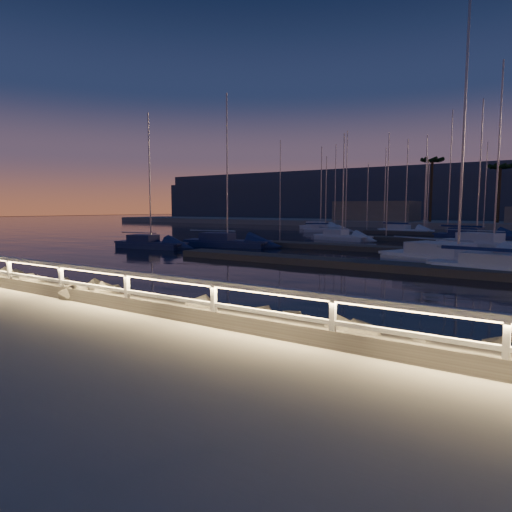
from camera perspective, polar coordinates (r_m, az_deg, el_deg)
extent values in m
plane|color=gray|center=(13.64, -18.48, -5.84)|extent=(400.00, 400.00, 0.00)
cube|color=gray|center=(12.35, -27.77, -7.95)|extent=(240.00, 5.00, 0.20)
cube|color=slate|center=(14.64, -13.76, -6.10)|extent=(240.00, 3.45, 1.29)
plane|color=black|center=(88.80, 27.11, 3.24)|extent=(320.00, 320.00, 0.00)
plane|color=black|center=(13.93, -18.31, -10.68)|extent=(400.00, 400.00, 0.00)
cube|color=silver|center=(17.75, -28.44, -1.93)|extent=(0.11, 0.11, 1.00)
cube|color=silver|center=(15.17, -23.16, -2.92)|extent=(0.11, 0.11, 1.00)
cube|color=silver|center=(12.78, -15.81, -4.27)|extent=(0.11, 0.11, 1.00)
cube|color=silver|center=(10.70, -5.30, -6.05)|extent=(0.11, 0.11, 1.00)
cube|color=silver|center=(9.15, 9.56, -8.20)|extent=(0.11, 0.11, 1.00)
cube|color=silver|center=(8.42, 28.79, -10.13)|extent=(0.11, 0.11, 1.00)
cube|color=silver|center=(13.48, -18.62, -1.68)|extent=(44.00, 0.12, 0.12)
cube|color=silver|center=(13.55, -18.55, -3.77)|extent=(44.00, 0.09, 0.09)
cube|color=#F1BC6C|center=(13.48, -18.67, -2.02)|extent=(44.00, 0.04, 0.03)
sphere|color=slate|center=(9.70, 19.92, -11.31)|extent=(0.72, 0.72, 0.72)
sphere|color=slate|center=(17.78, -26.84, -3.42)|extent=(1.07, 1.07, 1.07)
sphere|color=slate|center=(13.90, -18.48, -5.36)|extent=(0.71, 0.71, 0.71)
sphere|color=slate|center=(12.57, 0.98, -8.18)|extent=(0.76, 0.76, 0.76)
sphere|color=slate|center=(10.36, 10.57, -10.10)|extent=(0.85, 0.85, 0.85)
cube|color=#585048|center=(26.52, 10.07, -0.84)|extent=(22.00, 2.00, 0.40)
cube|color=#585048|center=(35.85, 16.57, 0.78)|extent=(22.00, 2.00, 0.40)
cube|color=#585048|center=(47.41, 20.93, 1.86)|extent=(22.00, 2.00, 0.40)
cube|color=#585048|center=(59.14, 23.58, 2.51)|extent=(22.00, 2.00, 0.40)
cube|color=gray|center=(82.83, 26.61, 3.38)|extent=(160.00, 14.00, 1.20)
cube|color=gray|center=(86.95, 14.80, 5.24)|extent=(14.00, 8.00, 4.00)
cylinder|color=#473921|center=(82.28, 21.05, 7.68)|extent=(0.44, 0.44, 10.50)
cylinder|color=#473921|center=(81.58, 28.09, 6.87)|extent=(0.44, 0.44, 9.00)
cube|color=#3B475C|center=(164.11, 8.53, 7.13)|extent=(120.00, 25.00, 18.00)
cube|color=navy|center=(38.75, -12.97, 1.18)|extent=(6.19, 2.79, 0.51)
cube|color=navy|center=(38.72, -12.98, 1.66)|extent=(6.64, 2.56, 0.14)
cube|color=navy|center=(39.23, -13.93, 2.16)|extent=(2.51, 1.80, 0.60)
cylinder|color=#A5A5AA|center=(38.69, -13.17, 9.47)|extent=(0.11, 0.11, 10.37)
cylinder|color=#A5A5AA|center=(39.47, -14.41, 2.84)|extent=(3.71, 0.58, 0.07)
cube|color=silver|center=(27.97, 23.88, -1.01)|extent=(9.11, 6.03, 0.62)
cube|color=silver|center=(27.93, 23.92, -0.20)|extent=(9.61, 5.91, 0.17)
cube|color=silver|center=(28.56, 21.93, 0.81)|extent=(3.95, 3.31, 0.74)
cylinder|color=#A5A5AA|center=(28.21, 24.61, 15.41)|extent=(0.14, 0.14, 15.05)
cylinder|color=#A5A5AA|center=(28.87, 21.00, 2.03)|extent=(5.03, 2.19, 0.09)
cube|color=silver|center=(47.69, 10.73, 2.12)|extent=(6.19, 3.33, 0.50)
cube|color=silver|center=(47.67, 10.73, 2.50)|extent=(6.59, 3.16, 0.14)
cube|color=silver|center=(48.15, 9.97, 2.93)|extent=(2.58, 1.98, 0.59)
cylinder|color=#A5A5AA|center=(47.64, 10.86, 8.76)|extent=(0.11, 0.11, 10.23)
cylinder|color=#A5A5AA|center=(48.38, 9.59, 3.49)|extent=(3.59, 0.96, 0.07)
cube|color=navy|center=(39.41, -3.57, 1.40)|extent=(7.39, 3.75, 0.55)
cube|color=navy|center=(39.38, -3.58, 1.91)|extent=(7.90, 3.53, 0.15)
cube|color=navy|center=(39.79, -4.85, 2.45)|extent=(3.05, 2.29, 0.65)
cylinder|color=#A5A5AA|center=(39.43, -3.64, 10.98)|extent=(0.12, 0.12, 12.26)
cylinder|color=#A5A5AA|center=(39.99, -5.49, 3.18)|extent=(4.34, 0.98, 0.08)
cube|color=silver|center=(41.96, 27.55, 1.01)|extent=(8.65, 5.25, 0.59)
cube|color=silver|center=(41.93, 27.57, 1.52)|extent=(9.17, 5.08, 0.16)
cube|color=silver|center=(42.40, 26.20, 2.14)|extent=(3.68, 2.98, 0.70)
cylinder|color=#A5A5AA|center=(42.07, 28.06, 11.39)|extent=(0.13, 0.13, 14.25)
cylinder|color=#A5A5AA|center=(42.63, 25.55, 2.91)|extent=(4.88, 1.74, 0.09)
cube|color=silver|center=(25.65, 27.69, -0.33)|extent=(3.17, 2.28, 0.60)
cylinder|color=#A5A5AA|center=(25.74, 26.61, 0.77)|extent=(4.69, 0.73, 0.07)
cube|color=silver|center=(62.97, 8.67, 3.08)|extent=(5.88, 3.84, 0.47)
cube|color=silver|center=(62.96, 8.67, 3.36)|extent=(6.21, 3.76, 0.13)
cube|color=silver|center=(62.99, 7.97, 3.65)|extent=(2.54, 2.12, 0.56)
cylinder|color=#A5A5AA|center=(62.92, 8.75, 7.86)|extent=(0.10, 0.10, 9.71)
cylinder|color=#A5A5AA|center=(63.00, 7.62, 4.04)|extent=(3.26, 1.39, 0.07)
cube|color=navy|center=(52.67, 25.84, 1.98)|extent=(8.28, 4.51, 0.57)
cube|color=navy|center=(52.65, 25.85, 2.37)|extent=(8.81, 4.30, 0.15)
cube|color=navy|center=(53.06, 24.78, 2.83)|extent=(3.46, 2.67, 0.67)
cylinder|color=#A5A5AA|center=(52.73, 26.21, 9.91)|extent=(0.12, 0.12, 13.67)
cylinder|color=#A5A5AA|center=(53.26, 24.27, 3.42)|extent=(4.78, 1.31, 0.08)
cube|color=silver|center=(70.21, 8.07, 3.39)|extent=(7.18, 4.16, 0.58)
cube|color=silver|center=(70.19, 8.07, 3.69)|extent=(7.62, 4.00, 0.16)
cube|color=silver|center=(70.83, 7.52, 4.02)|extent=(3.03, 2.40, 0.68)
cylinder|color=#A5A5AA|center=(70.21, 8.15, 8.61)|extent=(0.13, 0.13, 11.82)
cylinder|color=#A5A5AA|center=(71.14, 7.25, 4.46)|extent=(4.10, 1.33, 0.08)
cube|color=silver|center=(62.98, 18.13, 2.85)|extent=(6.99, 3.73, 0.52)
cube|color=silver|center=(62.96, 18.14, 3.15)|extent=(7.45, 3.54, 0.14)
cube|color=silver|center=(63.41, 17.42, 3.49)|extent=(2.91, 2.23, 0.61)
cylinder|color=#A5A5AA|center=(62.97, 18.31, 8.49)|extent=(0.11, 0.11, 11.55)
cylinder|color=#A5A5AA|center=(63.63, 17.07, 3.94)|extent=(4.06, 1.06, 0.08)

